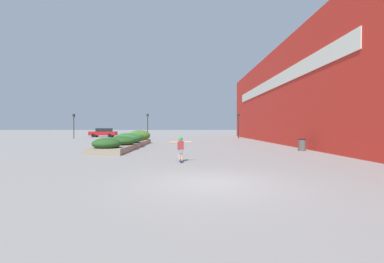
{
  "coord_description": "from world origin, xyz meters",
  "views": [
    {
      "loc": [
        -0.69,
        -7.81,
        1.71
      ],
      "look_at": [
        -0.4,
        9.7,
        1.41
      ],
      "focal_mm": 24.0,
      "sensor_mm": 36.0,
      "label": 1
    }
  ],
  "objects_px": {
    "trash_bin": "(302,145)",
    "car_leftmost": "(103,132)",
    "traffic_light_left": "(148,122)",
    "traffic_light_right": "(239,122)",
    "skateboard": "(181,161)",
    "skateboarder": "(181,146)",
    "car_center_left": "(294,133)",
    "traffic_light_far_left": "(74,122)"
  },
  "relations": [
    {
      "from": "car_leftmost",
      "to": "skateboard",
      "type": "bearing_deg",
      "value": -156.04
    },
    {
      "from": "car_center_left",
      "to": "traffic_light_far_left",
      "type": "bearing_deg",
      "value": -84.85
    },
    {
      "from": "traffic_light_far_left",
      "to": "skateboard",
      "type": "bearing_deg",
      "value": -57.37
    },
    {
      "from": "skateboard",
      "to": "skateboarder",
      "type": "height_order",
      "value": "skateboarder"
    },
    {
      "from": "traffic_light_left",
      "to": "traffic_light_right",
      "type": "distance_m",
      "value": 13.76
    },
    {
      "from": "skateboarder",
      "to": "trash_bin",
      "type": "bearing_deg",
      "value": 25.28
    },
    {
      "from": "skateboarder",
      "to": "traffic_light_far_left",
      "type": "relative_size",
      "value": 0.31
    },
    {
      "from": "skateboard",
      "to": "traffic_light_left",
      "type": "distance_m",
      "value": 27.23
    },
    {
      "from": "traffic_light_right",
      "to": "traffic_light_far_left",
      "type": "distance_m",
      "value": 24.66
    },
    {
      "from": "traffic_light_right",
      "to": "traffic_light_left",
      "type": "bearing_deg",
      "value": 177.78
    },
    {
      "from": "trash_bin",
      "to": "traffic_light_right",
      "type": "xyz_separation_m",
      "value": [
        -0.58,
        20.16,
        2.06
      ]
    },
    {
      "from": "trash_bin",
      "to": "skateboard",
      "type": "bearing_deg",
      "value": -145.9
    },
    {
      "from": "traffic_light_far_left",
      "to": "traffic_light_left",
      "type": "bearing_deg",
      "value": 2.57
    },
    {
      "from": "traffic_light_left",
      "to": "traffic_light_right",
      "type": "relative_size",
      "value": 1.02
    },
    {
      "from": "skateboard",
      "to": "traffic_light_left",
      "type": "bearing_deg",
      "value": 93.4
    },
    {
      "from": "skateboard",
      "to": "traffic_light_far_left",
      "type": "relative_size",
      "value": 0.22
    },
    {
      "from": "traffic_light_left",
      "to": "skateboarder",
      "type": "bearing_deg",
      "value": -77.78
    },
    {
      "from": "traffic_light_right",
      "to": "car_leftmost",
      "type": "bearing_deg",
      "value": 164.87
    },
    {
      "from": "traffic_light_left",
      "to": "traffic_light_far_left",
      "type": "bearing_deg",
      "value": -177.43
    },
    {
      "from": "traffic_light_left",
      "to": "trash_bin",
      "type": "bearing_deg",
      "value": -55.3
    },
    {
      "from": "traffic_light_right",
      "to": "traffic_light_far_left",
      "type": "height_order",
      "value": "traffic_light_right"
    },
    {
      "from": "skateboard",
      "to": "traffic_light_left",
      "type": "xyz_separation_m",
      "value": [
        -5.74,
        26.5,
        2.45
      ]
    },
    {
      "from": "car_center_left",
      "to": "traffic_light_far_left",
      "type": "relative_size",
      "value": 1.29
    },
    {
      "from": "car_leftmost",
      "to": "traffic_light_far_left",
      "type": "height_order",
      "value": "traffic_light_far_left"
    },
    {
      "from": "trash_bin",
      "to": "traffic_light_right",
      "type": "distance_m",
      "value": 20.27
    },
    {
      "from": "skateboard",
      "to": "car_leftmost",
      "type": "bearing_deg",
      "value": 105.14
    },
    {
      "from": "trash_bin",
      "to": "traffic_light_far_left",
      "type": "distance_m",
      "value": 32.4
    },
    {
      "from": "car_leftmost",
      "to": "traffic_light_right",
      "type": "relative_size",
      "value": 1.22
    },
    {
      "from": "skateboarder",
      "to": "traffic_light_left",
      "type": "bearing_deg",
      "value": 93.4
    },
    {
      "from": "skateboarder",
      "to": "car_leftmost",
      "type": "bearing_deg",
      "value": 105.14
    },
    {
      "from": "car_center_left",
      "to": "trash_bin",
      "type": "bearing_deg",
      "value": -21.29
    },
    {
      "from": "traffic_light_right",
      "to": "car_center_left",
      "type": "bearing_deg",
      "value": 18.01
    },
    {
      "from": "skateboarder",
      "to": "traffic_light_far_left",
      "type": "distance_m",
      "value": 30.94
    },
    {
      "from": "trash_bin",
      "to": "car_leftmost",
      "type": "bearing_deg",
      "value": 131.07
    },
    {
      "from": "skateboard",
      "to": "traffic_light_far_left",
      "type": "xyz_separation_m",
      "value": [
        -16.66,
        26.02,
        2.41
      ]
    },
    {
      "from": "skateboarder",
      "to": "trash_bin",
      "type": "xyz_separation_m",
      "value": [
        8.59,
        5.81,
        -0.35
      ]
    },
    {
      "from": "car_leftmost",
      "to": "traffic_light_left",
      "type": "height_order",
      "value": "traffic_light_left"
    },
    {
      "from": "skateboard",
      "to": "car_leftmost",
      "type": "xyz_separation_m",
      "value": [
        -14.21,
        31.98,
        0.71
      ]
    },
    {
      "from": "car_center_left",
      "to": "traffic_light_right",
      "type": "bearing_deg",
      "value": -71.99
    },
    {
      "from": "skateboard",
      "to": "car_center_left",
      "type": "bearing_deg",
      "value": 49.93
    },
    {
      "from": "skateboarder",
      "to": "car_leftmost",
      "type": "xyz_separation_m",
      "value": [
        -14.21,
        31.98,
        0.0
      ]
    },
    {
      "from": "trash_bin",
      "to": "traffic_light_left",
      "type": "height_order",
      "value": "traffic_light_left"
    }
  ]
}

